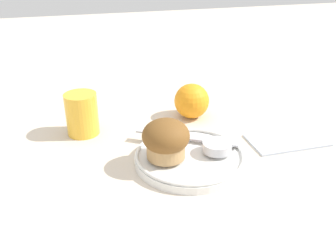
# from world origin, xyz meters

# --- Properties ---
(ground_plane) EXTENTS (3.00, 3.00, 0.00)m
(ground_plane) POSITION_xyz_m (0.00, 0.00, 0.00)
(ground_plane) COLOR beige
(plate) EXTENTS (0.20, 0.20, 0.02)m
(plate) POSITION_xyz_m (-0.02, -0.03, 0.01)
(plate) COLOR white
(plate) RESTS_ON ground_plane
(muffin) EXTENTS (0.08, 0.08, 0.07)m
(muffin) POSITION_xyz_m (-0.06, -0.03, 0.05)
(muffin) COLOR tan
(muffin) RESTS_ON plate
(cream_ramekin) EXTENTS (0.05, 0.05, 0.02)m
(cream_ramekin) POSITION_xyz_m (0.03, -0.04, 0.03)
(cream_ramekin) COLOR silver
(cream_ramekin) RESTS_ON plate
(berry_pair) EXTENTS (0.03, 0.02, 0.02)m
(berry_pair) POSITION_xyz_m (-0.03, 0.01, 0.03)
(berry_pair) COLOR maroon
(berry_pair) RESTS_ON plate
(butter_knife) EXTENTS (0.18, 0.12, 0.00)m
(butter_knife) POSITION_xyz_m (-0.01, 0.02, 0.02)
(butter_knife) COLOR #B7B7BC
(butter_knife) RESTS_ON plate
(orange_fruit) EXTENTS (0.08, 0.08, 0.08)m
(orange_fruit) POSITION_xyz_m (0.05, 0.15, 0.04)
(orange_fruit) COLOR orange
(orange_fruit) RESTS_ON ground_plane
(juice_glass) EXTENTS (0.07, 0.07, 0.09)m
(juice_glass) POSITION_xyz_m (-0.19, 0.14, 0.04)
(juice_glass) COLOR gold
(juice_glass) RESTS_ON ground_plane
(folded_napkin) EXTENTS (0.15, 0.08, 0.01)m
(folded_napkin) POSITION_xyz_m (0.19, -0.01, 0.00)
(folded_napkin) COLOR #B2BCCC
(folded_napkin) RESTS_ON ground_plane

